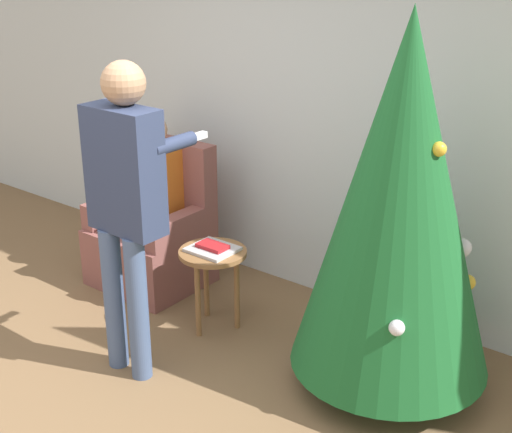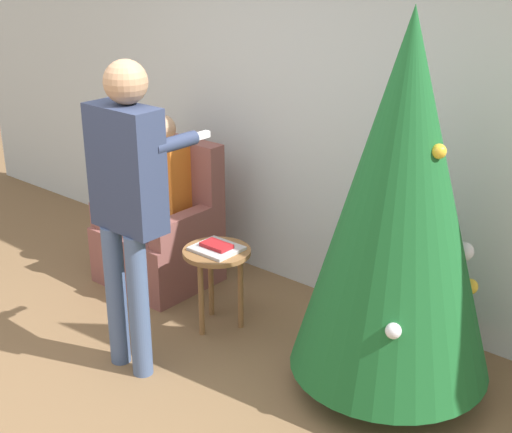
{
  "view_description": "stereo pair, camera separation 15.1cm",
  "coord_description": "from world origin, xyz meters",
  "px_view_note": "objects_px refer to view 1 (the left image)",
  "views": [
    {
      "loc": [
        2.68,
        -1.74,
        2.42
      ],
      "look_at": [
        0.5,
        1.06,
        1.01
      ],
      "focal_mm": 50.0,
      "sensor_mm": 36.0,
      "label": 1
    },
    {
      "loc": [
        2.8,
        -1.65,
        2.42
      ],
      "look_at": [
        0.5,
        1.06,
        1.01
      ],
      "focal_mm": 50.0,
      "sensor_mm": 36.0,
      "label": 2
    }
  ],
  "objects_px": {
    "armchair": "(155,236)",
    "person_seated": "(149,195)",
    "person_standing": "(126,192)",
    "side_stool": "(213,263)",
    "christmas_tree": "(400,199)"
  },
  "relations": [
    {
      "from": "person_standing",
      "to": "christmas_tree",
      "type": "bearing_deg",
      "value": 30.61
    },
    {
      "from": "christmas_tree",
      "to": "person_seated",
      "type": "relative_size",
      "value": 1.7
    },
    {
      "from": "armchair",
      "to": "person_seated",
      "type": "xyz_separation_m",
      "value": [
        -0.0,
        -0.03,
        0.33
      ]
    },
    {
      "from": "person_standing",
      "to": "side_stool",
      "type": "height_order",
      "value": "person_standing"
    },
    {
      "from": "armchair",
      "to": "person_seated",
      "type": "relative_size",
      "value": 0.84
    },
    {
      "from": "christmas_tree",
      "to": "side_stool",
      "type": "height_order",
      "value": "christmas_tree"
    },
    {
      "from": "christmas_tree",
      "to": "armchair",
      "type": "relative_size",
      "value": 2.02
    },
    {
      "from": "person_standing",
      "to": "side_stool",
      "type": "bearing_deg",
      "value": 84.67
    },
    {
      "from": "armchair",
      "to": "person_seated",
      "type": "bearing_deg",
      "value": -90.0
    },
    {
      "from": "person_seated",
      "to": "side_stool",
      "type": "bearing_deg",
      "value": -15.57
    },
    {
      "from": "christmas_tree",
      "to": "person_standing",
      "type": "distance_m",
      "value": 1.48
    },
    {
      "from": "person_seated",
      "to": "person_standing",
      "type": "bearing_deg",
      "value": -49.43
    },
    {
      "from": "armchair",
      "to": "person_standing",
      "type": "height_order",
      "value": "person_standing"
    },
    {
      "from": "armchair",
      "to": "person_standing",
      "type": "xyz_separation_m",
      "value": [
        0.74,
        -0.89,
        0.76
      ]
    },
    {
      "from": "side_stool",
      "to": "person_seated",
      "type": "bearing_deg",
      "value": 164.43
    }
  ]
}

